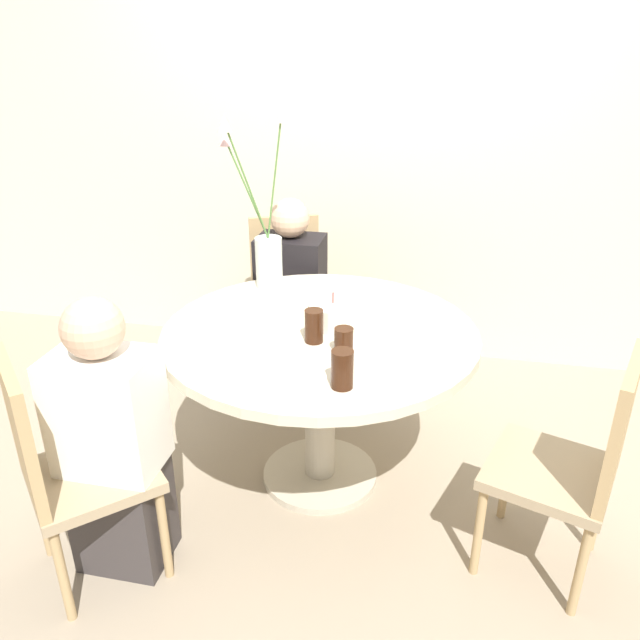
{
  "coord_description": "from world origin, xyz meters",
  "views": [
    {
      "loc": [
        0.46,
        -2.17,
        1.78
      ],
      "look_at": [
        0.0,
        0.0,
        0.76
      ],
      "focal_mm": 35.0,
      "sensor_mm": 36.0,
      "label": 1
    }
  ],
  "objects_px": {
    "chair_far_back": "(288,290)",
    "chair_near_front": "(578,459)",
    "person_guest": "(113,448)",
    "side_plate": "(299,378)",
    "drink_glass_2": "(342,369)",
    "drink_glass_1": "(314,326)",
    "drink_glass_0": "(344,341)",
    "person_woman": "(292,302)",
    "chair_right_flank": "(64,463)",
    "flower_vase": "(265,244)",
    "birthday_cake": "(333,315)"
  },
  "relations": [
    {
      "from": "chair_right_flank",
      "to": "chair_near_front",
      "type": "relative_size",
      "value": 1.0
    },
    {
      "from": "drink_glass_1",
      "to": "drink_glass_2",
      "type": "distance_m",
      "value": 0.35
    },
    {
      "from": "flower_vase",
      "to": "chair_far_back",
      "type": "bearing_deg",
      "value": 94.77
    },
    {
      "from": "chair_near_front",
      "to": "drink_glass_1",
      "type": "relative_size",
      "value": 6.87
    },
    {
      "from": "flower_vase",
      "to": "chair_near_front",
      "type": "bearing_deg",
      "value": -29.59
    },
    {
      "from": "drink_glass_0",
      "to": "drink_glass_1",
      "type": "height_order",
      "value": "drink_glass_1"
    },
    {
      "from": "chair_near_front",
      "to": "person_guest",
      "type": "bearing_deg",
      "value": -61.11
    },
    {
      "from": "person_woman",
      "to": "drink_glass_2",
      "type": "bearing_deg",
      "value": -68.03
    },
    {
      "from": "drink_glass_0",
      "to": "chair_near_front",
      "type": "bearing_deg",
      "value": -10.31
    },
    {
      "from": "flower_vase",
      "to": "drink_glass_2",
      "type": "bearing_deg",
      "value": -58.46
    },
    {
      "from": "flower_vase",
      "to": "drink_glass_1",
      "type": "xyz_separation_m",
      "value": [
        0.34,
        -0.51,
        -0.14
      ]
    },
    {
      "from": "chair_right_flank",
      "to": "flower_vase",
      "type": "bearing_deg",
      "value": -63.55
    },
    {
      "from": "chair_right_flank",
      "to": "birthday_cake",
      "type": "relative_size",
      "value": 4.47
    },
    {
      "from": "drink_glass_2",
      "to": "chair_right_flank",
      "type": "bearing_deg",
      "value": -161.67
    },
    {
      "from": "chair_near_front",
      "to": "drink_glass_2",
      "type": "bearing_deg",
      "value": -64.61
    },
    {
      "from": "drink_glass_0",
      "to": "person_woman",
      "type": "height_order",
      "value": "person_woman"
    },
    {
      "from": "drink_glass_2",
      "to": "person_guest",
      "type": "height_order",
      "value": "person_guest"
    },
    {
      "from": "birthday_cake",
      "to": "chair_right_flank",
      "type": "bearing_deg",
      "value": -135.5
    },
    {
      "from": "drink_glass_2",
      "to": "drink_glass_1",
      "type": "bearing_deg",
      "value": 117.63
    },
    {
      "from": "drink_glass_2",
      "to": "person_guest",
      "type": "xyz_separation_m",
      "value": [
        -0.76,
        -0.18,
        -0.3
      ]
    },
    {
      "from": "chair_far_back",
      "to": "person_guest",
      "type": "xyz_separation_m",
      "value": [
        -0.22,
        -1.53,
        -0.0
      ]
    },
    {
      "from": "drink_glass_1",
      "to": "person_woman",
      "type": "bearing_deg",
      "value": 109.9
    },
    {
      "from": "chair_right_flank",
      "to": "chair_near_front",
      "type": "bearing_deg",
      "value": -121.98
    },
    {
      "from": "person_guest",
      "to": "chair_right_flank",
      "type": "bearing_deg",
      "value": -135.33
    },
    {
      "from": "chair_far_back",
      "to": "drink_glass_2",
      "type": "distance_m",
      "value": 1.48
    },
    {
      "from": "side_plate",
      "to": "drink_glass_2",
      "type": "relative_size",
      "value": 1.41
    },
    {
      "from": "flower_vase",
      "to": "side_plate",
      "type": "distance_m",
      "value": 0.9
    },
    {
      "from": "person_woman",
      "to": "person_guest",
      "type": "relative_size",
      "value": 1.0
    },
    {
      "from": "chair_right_flank",
      "to": "person_woman",
      "type": "relative_size",
      "value": 0.85
    },
    {
      "from": "chair_right_flank",
      "to": "person_guest",
      "type": "distance_m",
      "value": 0.16
    },
    {
      "from": "chair_near_front",
      "to": "side_plate",
      "type": "height_order",
      "value": "chair_near_front"
    },
    {
      "from": "chair_right_flank",
      "to": "chair_near_front",
      "type": "xyz_separation_m",
      "value": [
        1.67,
        0.38,
        0.0
      ]
    },
    {
      "from": "drink_glass_2",
      "to": "person_woman",
      "type": "relative_size",
      "value": 0.13
    },
    {
      "from": "birthday_cake",
      "to": "drink_glass_0",
      "type": "xyz_separation_m",
      "value": [
        0.08,
        -0.22,
        0.0
      ]
    },
    {
      "from": "drink_glass_2",
      "to": "person_guest",
      "type": "distance_m",
      "value": 0.84
    },
    {
      "from": "chair_far_back",
      "to": "chair_right_flank",
      "type": "distance_m",
      "value": 1.67
    },
    {
      "from": "drink_glass_2",
      "to": "flower_vase",
      "type": "bearing_deg",
      "value": 121.54
    },
    {
      "from": "birthday_cake",
      "to": "side_plate",
      "type": "bearing_deg",
      "value": -93.98
    },
    {
      "from": "side_plate",
      "to": "drink_glass_1",
      "type": "height_order",
      "value": "drink_glass_1"
    },
    {
      "from": "chair_near_front",
      "to": "person_guest",
      "type": "distance_m",
      "value": 1.57
    },
    {
      "from": "chair_right_flank",
      "to": "drink_glass_2",
      "type": "relative_size",
      "value": 6.67
    },
    {
      "from": "chair_far_back",
      "to": "drink_glass_1",
      "type": "xyz_separation_m",
      "value": [
        0.38,
        -1.04,
        0.3
      ]
    },
    {
      "from": "side_plate",
      "to": "drink_glass_0",
      "type": "height_order",
      "value": "drink_glass_0"
    },
    {
      "from": "chair_near_front",
      "to": "side_plate",
      "type": "bearing_deg",
      "value": -66.51
    },
    {
      "from": "drink_glass_1",
      "to": "person_guest",
      "type": "distance_m",
      "value": 0.83
    },
    {
      "from": "person_woman",
      "to": "chair_right_flank",
      "type": "bearing_deg",
      "value": -104.83
    },
    {
      "from": "drink_glass_0",
      "to": "person_woman",
      "type": "relative_size",
      "value": 0.1
    },
    {
      "from": "chair_right_flank",
      "to": "person_woman",
      "type": "distance_m",
      "value": 1.54
    },
    {
      "from": "chair_far_back",
      "to": "drink_glass_2",
      "type": "bearing_deg",
      "value": -90.3
    },
    {
      "from": "chair_far_back",
      "to": "chair_near_front",
      "type": "relative_size",
      "value": 1.0
    }
  ]
}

